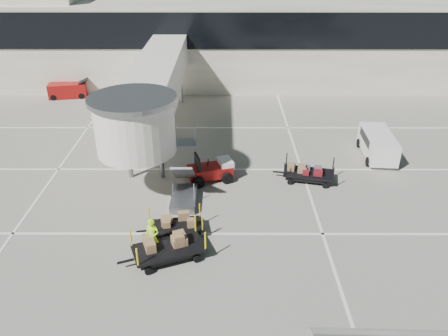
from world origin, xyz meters
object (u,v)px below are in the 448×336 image
Objects in this scene: baggage_tug at (211,170)px; belt_loader at (68,90)px; minivan at (377,142)px; box_cart_near at (169,248)px; ground_worker at (152,236)px; suitcase_cart at (307,173)px; box_cart_far at (178,226)px.

baggage_tug is 0.78× the size of belt_loader.
box_cart_near is at bearing -136.58° from minivan.
ground_worker is 0.42× the size of minivan.
suitcase_cart is 10.69m from box_cart_near.
belt_loader is (-11.34, 22.88, -0.28)m from ground_worker.
belt_loader is (-12.40, 21.41, 0.18)m from box_cart_far.
minivan is at bearing 45.69° from suitcase_cart.
box_cart_far is 0.89× the size of belt_loader.
box_cart_near is 0.91× the size of minivan.
ground_worker is 0.50× the size of belt_loader.
suitcase_cart is 1.99× the size of ground_worker.
baggage_tug is 11.86m from minivan.
baggage_tug is at bearing -168.91° from suitcase_cart.
baggage_tug is at bearing 84.27° from ground_worker.
baggage_tug is at bearing -159.70° from minivan.
suitcase_cart is 9.32m from box_cart_far.
ground_worker is (-2.59, -7.15, 0.30)m from baggage_tug.
ground_worker is at bearing -128.25° from suitcase_cart.
belt_loader is at bearing 114.77° from baggage_tug.
suitcase_cart is 0.84× the size of minivan.
baggage_tug reaches higher than box_cart_far.
ground_worker is (-0.83, 0.37, 0.38)m from box_cart_near.
suitcase_cart is at bearing -143.08° from minivan.
baggage_tug is 0.66× the size of minivan.
suitcase_cart is 6.46m from minivan.
box_cart_near is 1.07× the size of belt_loader.
baggage_tug is 0.88× the size of box_cart_far.
suitcase_cart is (5.97, -0.14, -0.13)m from baggage_tug.
box_cart_far is 0.76× the size of minivan.
baggage_tug reaches higher than minivan.
minivan is at bearing -0.07° from baggage_tug.
box_cart_far is at bearing -121.76° from baggage_tug.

